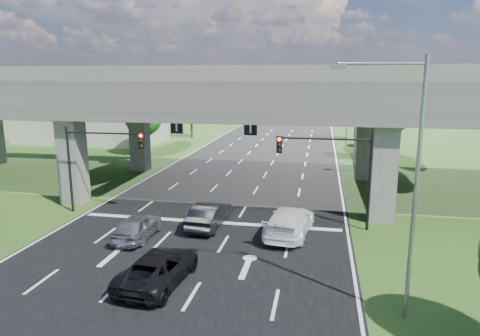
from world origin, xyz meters
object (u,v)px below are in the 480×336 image
(car_dark, at_px, (209,215))
(car_trailing, at_px, (159,268))
(signal_right, at_px, (334,162))
(car_silver, at_px, (138,227))
(streetlight_far, at_px, (352,111))
(streetlight_near, at_px, (406,172))
(streetlight_beyond, at_px, (345,103))
(signal_left, at_px, (97,154))
(car_white, at_px, (289,221))

(car_dark, xyz_separation_m, car_trailing, (-0.33, -7.73, -0.06))
(signal_right, relative_size, car_silver, 1.41)
(car_silver, bearing_deg, car_trailing, 123.29)
(streetlight_far, xyz_separation_m, car_trailing, (-10.12, -29.11, -5.10))
(streetlight_near, bearing_deg, streetlight_beyond, 90.00)
(streetlight_near, distance_m, car_dark, 13.98)
(streetlight_beyond, relative_size, car_dark, 2.12)
(signal_left, distance_m, car_dark, 8.90)
(car_silver, bearing_deg, car_white, -164.58)
(streetlight_near, relative_size, car_dark, 2.12)
(streetlight_near, xyz_separation_m, car_trailing, (-10.12, 0.89, -5.10))
(streetlight_near, distance_m, car_white, 10.73)
(car_trailing, bearing_deg, car_dark, -87.74)
(car_trailing, bearing_deg, signal_right, -126.22)
(signal_left, height_order, car_dark, signal_left)
(signal_right, distance_m, signal_left, 15.65)
(signal_right, height_order, streetlight_far, streetlight_far)
(streetlight_far, distance_m, car_silver, 28.03)
(car_dark, distance_m, car_trailing, 7.73)
(signal_left, bearing_deg, car_dark, -9.29)
(streetlight_far, bearing_deg, car_dark, -114.61)
(streetlight_near, relative_size, car_trailing, 1.94)
(streetlight_beyond, xyz_separation_m, car_silver, (-13.37, -40.10, -5.09))
(signal_right, xyz_separation_m, streetlight_beyond, (2.27, 36.06, 1.66))
(car_dark, relative_size, car_white, 0.83)
(signal_right, relative_size, car_white, 1.05)
(streetlight_beyond, bearing_deg, signal_right, -93.61)
(car_silver, height_order, car_white, car_white)
(signal_left, relative_size, car_dark, 1.27)
(signal_left, distance_m, car_trailing, 12.44)
(streetlight_far, bearing_deg, car_silver, -119.03)
(car_dark, bearing_deg, streetlight_far, -111.21)
(streetlight_near, relative_size, streetlight_beyond, 1.00)
(streetlight_beyond, distance_m, car_trailing, 46.52)
(signal_left, relative_size, streetlight_far, 0.60)
(streetlight_far, relative_size, car_silver, 2.35)
(streetlight_beyond, relative_size, car_white, 1.75)
(streetlight_beyond, height_order, car_trailing, streetlight_beyond)
(signal_right, relative_size, streetlight_beyond, 0.60)
(streetlight_near, distance_m, car_trailing, 11.37)
(streetlight_beyond, xyz_separation_m, car_white, (-4.76, -37.78, -4.99))
(car_trailing, bearing_deg, car_silver, -52.36)
(car_silver, relative_size, car_dark, 0.90)
(signal_right, xyz_separation_m, streetlight_far, (2.27, 20.06, 1.66))
(streetlight_far, bearing_deg, car_trailing, -109.17)
(streetlight_beyond, bearing_deg, car_dark, -104.68)
(car_dark, bearing_deg, car_trailing, 90.97)
(car_dark, height_order, car_trailing, car_dark)
(car_dark, bearing_deg, signal_right, -166.57)
(signal_left, xyz_separation_m, car_dark, (8.13, -1.33, -3.38))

